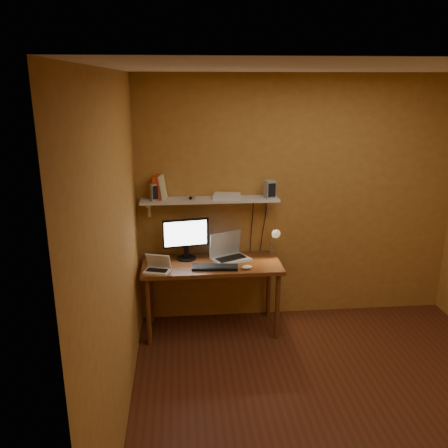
{
  "coord_description": "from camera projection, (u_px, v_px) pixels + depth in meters",
  "views": [
    {
      "loc": [
        -1.24,
        -3.18,
        2.53
      ],
      "look_at": [
        -0.83,
        1.18,
        1.19
      ],
      "focal_mm": 38.0,
      "sensor_mm": 36.0,
      "label": 1
    }
  ],
  "objects": [
    {
      "name": "keyboard",
      "position": [
        215.0,
        267.0,
        4.66
      ],
      "size": [
        0.46,
        0.2,
        0.02
      ],
      "primitive_type": "cube",
      "rotation": [
        0.0,
        0.0,
        -0.11
      ],
      "color": "black",
      "rests_on": "desk"
    },
    {
      "name": "router",
      "position": [
        227.0,
        196.0,
        4.81
      ],
      "size": [
        0.3,
        0.23,
        0.04
      ],
      "primitive_type": "cube",
      "rotation": [
        0.0,
        0.0,
        -0.21
      ],
      "color": "white",
      "rests_on": "wall_shelf"
    },
    {
      "name": "wall_shelf",
      "position": [
        210.0,
        200.0,
        4.8
      ],
      "size": [
        1.4,
        0.25,
        0.21
      ],
      "color": "silver",
      "rests_on": "room"
    },
    {
      "name": "monitor",
      "position": [
        186.0,
        237.0,
        4.84
      ],
      "size": [
        0.47,
        0.23,
        0.43
      ],
      "rotation": [
        0.0,
        0.0,
        0.16
      ],
      "color": "black",
      "rests_on": "desk"
    },
    {
      "name": "shelf_camera",
      "position": [
        191.0,
        198.0,
        4.72
      ],
      "size": [
        0.09,
        0.06,
        0.05
      ],
      "color": "silver",
      "rests_on": "wall_shelf"
    },
    {
      "name": "room",
      "position": [
        351.0,
        253.0,
        3.5
      ],
      "size": [
        3.44,
        3.24,
        2.64
      ],
      "color": "#532315",
      "rests_on": "ground"
    },
    {
      "name": "netbook",
      "position": [
        158.0,
        267.0,
        4.57
      ],
      "size": [
        0.28,
        0.23,
        0.17
      ],
      "rotation": [
        0.0,
        0.0,
        -0.31
      ],
      "color": "white",
      "rests_on": "desk"
    },
    {
      "name": "desk_lamp",
      "position": [
        274.0,
        238.0,
        4.91
      ],
      "size": [
        0.09,
        0.23,
        0.38
      ],
      "color": "silver",
      "rests_on": "desk"
    },
    {
      "name": "speaker_left",
      "position": [
        155.0,
        192.0,
        4.72
      ],
      "size": [
        0.12,
        0.12,
        0.17
      ],
      "primitive_type": "cube",
      "rotation": [
        0.0,
        0.0,
        0.3
      ],
      "color": "#94969C",
      "rests_on": "wall_shelf"
    },
    {
      "name": "mouse",
      "position": [
        247.0,
        267.0,
        4.64
      ],
      "size": [
        0.11,
        0.08,
        0.04
      ],
      "primitive_type": "ellipsoid",
      "rotation": [
        0.0,
        0.0,
        0.16
      ],
      "color": "white",
      "rests_on": "desk"
    },
    {
      "name": "speaker_right",
      "position": [
        270.0,
        189.0,
        4.81
      ],
      "size": [
        0.12,
        0.12,
        0.18
      ],
      "primitive_type": "cube",
      "rotation": [
        0.0,
        0.0,
        0.23
      ],
      "color": "#94969C",
      "rests_on": "wall_shelf"
    },
    {
      "name": "desk",
      "position": [
        212.0,
        271.0,
        4.82
      ],
      "size": [
        1.4,
        0.6,
        0.75
      ],
      "color": "brown",
      "rests_on": "ground"
    },
    {
      "name": "books",
      "position": [
        159.0,
        187.0,
        4.75
      ],
      "size": [
        0.15,
        0.17,
        0.24
      ],
      "color": "red",
      "rests_on": "wall_shelf"
    },
    {
      "name": "laptop",
      "position": [
        228.0,
        252.0,
        4.9
      ],
      "size": [
        0.44,
        0.39,
        0.27
      ],
      "rotation": [
        0.0,
        0.0,
        0.46
      ],
      "color": "#94969C",
      "rests_on": "desk"
    }
  ]
}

